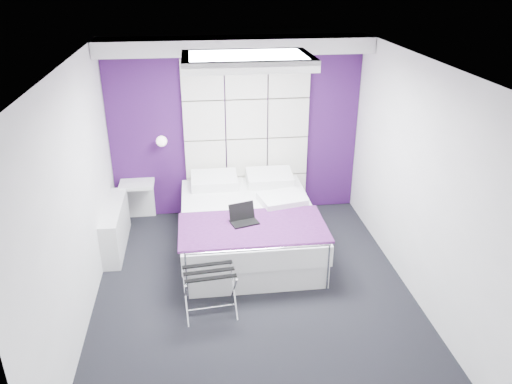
# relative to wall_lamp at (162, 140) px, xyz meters

# --- Properties ---
(floor) EXTENTS (4.40, 4.40, 0.00)m
(floor) POSITION_rel_wall_lamp_xyz_m (1.05, -2.06, -1.22)
(floor) COLOR black
(floor) RESTS_ON ground
(ceiling) EXTENTS (4.40, 4.40, 0.00)m
(ceiling) POSITION_rel_wall_lamp_xyz_m (1.05, -2.06, 1.38)
(ceiling) COLOR white
(ceiling) RESTS_ON wall_back
(wall_back) EXTENTS (3.60, 0.00, 3.60)m
(wall_back) POSITION_rel_wall_lamp_xyz_m (1.05, 0.14, 0.08)
(wall_back) COLOR silver
(wall_back) RESTS_ON floor
(wall_left) EXTENTS (0.00, 4.40, 4.40)m
(wall_left) POSITION_rel_wall_lamp_xyz_m (-0.75, -2.06, 0.08)
(wall_left) COLOR silver
(wall_left) RESTS_ON floor
(wall_right) EXTENTS (0.00, 4.40, 4.40)m
(wall_right) POSITION_rel_wall_lamp_xyz_m (2.85, -2.06, 0.08)
(wall_right) COLOR silver
(wall_right) RESTS_ON floor
(accent_wall) EXTENTS (3.58, 0.02, 2.58)m
(accent_wall) POSITION_rel_wall_lamp_xyz_m (1.05, 0.13, 0.08)
(accent_wall) COLOR #38114B
(accent_wall) RESTS_ON wall_back
(soffit) EXTENTS (3.58, 0.50, 0.20)m
(soffit) POSITION_rel_wall_lamp_xyz_m (1.05, -0.11, 1.28)
(soffit) COLOR white
(soffit) RESTS_ON wall_back
(headboard) EXTENTS (1.80, 0.08, 2.30)m
(headboard) POSITION_rel_wall_lamp_xyz_m (1.20, 0.08, -0.05)
(headboard) COLOR silver
(headboard) RESTS_ON wall_back
(skylight) EXTENTS (1.36, 0.86, 0.12)m
(skylight) POSITION_rel_wall_lamp_xyz_m (1.05, -1.46, 1.33)
(skylight) COLOR white
(skylight) RESTS_ON ceiling
(wall_lamp) EXTENTS (0.15, 0.15, 0.15)m
(wall_lamp) POSITION_rel_wall_lamp_xyz_m (0.00, 0.00, 0.00)
(wall_lamp) COLOR white
(wall_lamp) RESTS_ON wall_back
(radiator) EXTENTS (0.22, 1.20, 0.60)m
(radiator) POSITION_rel_wall_lamp_xyz_m (-0.64, -0.76, -0.92)
(radiator) COLOR white
(radiator) RESTS_ON floor
(bed) EXTENTS (1.76, 2.13, 0.75)m
(bed) POSITION_rel_wall_lamp_xyz_m (1.10, -0.98, -0.90)
(bed) COLOR white
(bed) RESTS_ON floor
(nightstand) EXTENTS (0.48, 0.38, 0.05)m
(nightstand) POSITION_rel_wall_lamp_xyz_m (-0.40, -0.04, -0.63)
(nightstand) COLOR white
(nightstand) RESTS_ON wall_back
(luggage_rack) EXTENTS (0.54, 0.40, 0.53)m
(luggage_rack) POSITION_rel_wall_lamp_xyz_m (0.54, -2.30, -0.95)
(luggage_rack) COLOR silver
(luggage_rack) RESTS_ON floor
(laptop) EXTENTS (0.32, 0.23, 0.23)m
(laptop) POSITION_rel_wall_lamp_xyz_m (1.00, -1.38, -0.56)
(laptop) COLOR black
(laptop) RESTS_ON bed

